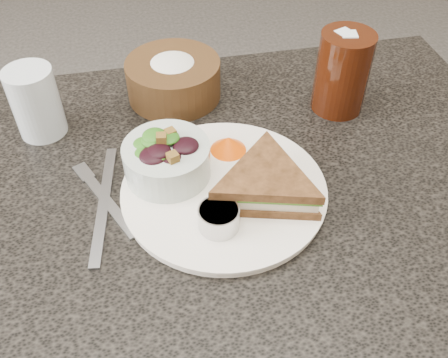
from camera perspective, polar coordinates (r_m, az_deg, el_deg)
name	(u,v)px	position (r m, az deg, el deg)	size (l,w,h in m)	color
dining_table	(223,314)	(1.05, -0.07, -15.13)	(1.00, 0.70, 0.75)	black
dinner_plate	(224,191)	(0.73, 0.00, -1.33)	(0.29, 0.29, 0.01)	white
sandwich	(266,184)	(0.70, 4.80, -0.57)	(0.18, 0.18, 0.05)	brown
salad_bowl	(167,155)	(0.72, -6.59, 2.73)	(0.13, 0.13, 0.07)	#B0C0B8
dressing_ramekin	(219,218)	(0.66, -0.59, -4.49)	(0.06, 0.06, 0.03)	#B6B6B6
orange_wedge	(228,144)	(0.77, 0.49, 4.04)	(0.06, 0.06, 0.03)	#FF5404
fork	(108,203)	(0.73, -13.13, -2.67)	(0.02, 0.16, 0.00)	#9DA0A6
knife	(104,203)	(0.74, -13.55, -2.64)	(0.01, 0.23, 0.00)	#979BA4
bread_basket	(173,73)	(0.90, -5.84, 11.94)	(0.17, 0.17, 0.09)	#53351C
cola_glass	(343,69)	(0.87, 13.43, 12.10)	(0.09, 0.09, 0.15)	black
water_glass	(36,102)	(0.86, -20.71, 8.20)	(0.08, 0.08, 0.12)	silver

